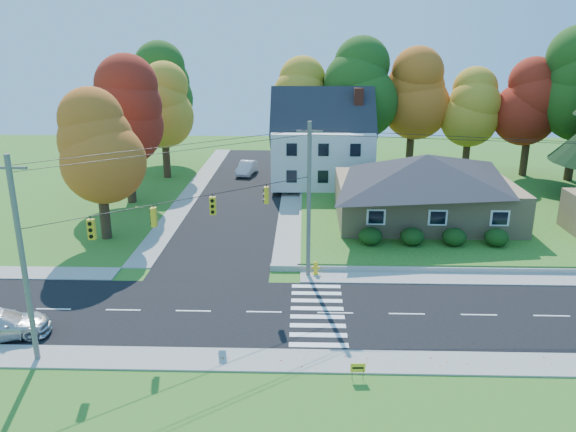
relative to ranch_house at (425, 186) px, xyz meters
The scene contains 23 objects.
ground 18.18m from the ranch_house, 116.57° to the right, with size 120.00×120.00×0.00m, color #3D7923.
road_main 18.18m from the ranch_house, 116.57° to the right, with size 90.00×8.00×0.02m, color black.
road_cross 19.15m from the ranch_house, 147.99° to the left, with size 8.00×44.00×0.02m, color black.
sidewalk_north 13.98m from the ranch_house, 126.03° to the right, with size 90.00×2.00×0.08m, color #9C9A90.
sidewalk_south 22.70m from the ranch_house, 110.85° to the right, with size 90.00×2.00×0.08m, color #9C9A90.
lawn 7.69m from the ranch_house, 45.00° to the left, with size 30.00×30.00×0.50m, color #3D7923.
ranch_house is the anchor object (origin of this frame).
colonial_house 14.46m from the ranch_house, 123.55° to the left, with size 10.40×8.40×9.60m.
hedge_row 6.57m from the ranch_house, 94.61° to the right, with size 10.70×1.70×1.27m.
traffic_infrastructure 16.87m from the ranch_house, 119.09° to the right, with size 38.10×10.66×10.00m.
tree_lot_0 21.20m from the ranch_house, 119.05° to the left, with size 6.72×6.72×12.51m.
tree_lot_1 18.58m from the ranch_house, 103.24° to the left, with size 7.84×7.84×14.60m.
tree_lot_2 18.99m from the ranch_house, 83.66° to the left, with size 7.28×7.28×13.56m.
tree_lot_3 19.29m from the ranch_house, 64.80° to the left, with size 6.16×6.16×11.47m.
tree_lot_4 21.85m from the ranch_house, 48.81° to the left, with size 6.72×6.72×12.51m.
tree_west_0 25.61m from the ranch_house, behind, with size 6.16×6.16×11.47m.
tree_west_1 27.18m from the ranch_house, 167.01° to the left, with size 7.28×7.28×13.56m.
tree_west_2 30.03m from the ranch_house, 147.38° to the left, with size 6.72×6.72×12.51m.
tree_west_3 36.60m from the ranch_house, 138.37° to the left, with size 7.84×7.84×14.60m.
silver_sedan 31.86m from the ranch_house, 142.86° to the right, with size 2.00×4.92×1.43m, color silver.
white_car 24.03m from the ranch_house, 133.07° to the left, with size 1.59×4.55×1.50m, color silver.
fire_hydrant 14.23m from the ranch_house, 130.17° to the right, with size 0.52×0.41×0.93m.
yard_sign 23.73m from the ranch_house, 108.09° to the right, with size 0.67×0.06×0.84m.
Camera 1 is at (-1.81, -28.39, 14.67)m, focal length 35.00 mm.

